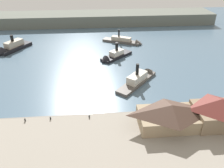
{
  "coord_description": "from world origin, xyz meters",
  "views": [
    {
      "loc": [
        -0.48,
        -63.8,
        47.18
      ],
      "look_at": [
        6.19,
        13.95,
        2.0
      ],
      "focal_mm": 36.62,
      "sensor_mm": 36.0,
      "label": 1
    }
  ],
  "objects_px": {
    "ferry_shed_central_terminal": "(219,111)",
    "mooring_post_east": "(89,116)",
    "mooring_post_center_east": "(50,118)",
    "ferry_outer_harbor": "(126,41)",
    "ferry_approaching_west": "(113,56)",
    "ferry_moored_west": "(140,78)",
    "ferry_shed_east_terminal": "(171,115)",
    "ferry_near_quay": "(11,48)",
    "mooring_post_center_west": "(25,120)"
  },
  "relations": [
    {
      "from": "ferry_shed_central_terminal",
      "to": "mooring_post_center_west",
      "type": "distance_m",
      "value": 59.67
    },
    {
      "from": "mooring_post_center_east",
      "to": "mooring_post_east",
      "type": "xyz_separation_m",
      "value": [
        12.28,
        -0.03,
        0.0
      ]
    },
    {
      "from": "ferry_shed_east_terminal",
      "to": "mooring_post_east",
      "type": "xyz_separation_m",
      "value": [
        -24.52,
        5.8,
        -3.23
      ]
    },
    {
      "from": "ferry_moored_west",
      "to": "ferry_near_quay",
      "type": "distance_m",
      "value": 75.35
    },
    {
      "from": "ferry_shed_east_terminal",
      "to": "mooring_post_center_east",
      "type": "height_order",
      "value": "ferry_shed_east_terminal"
    },
    {
      "from": "mooring_post_east",
      "to": "ferry_approaching_west",
      "type": "relative_size",
      "value": 0.05
    },
    {
      "from": "mooring_post_center_east",
      "to": "mooring_post_east",
      "type": "bearing_deg",
      "value": -0.14
    },
    {
      "from": "mooring_post_center_east",
      "to": "mooring_post_east",
      "type": "height_order",
      "value": "same"
    },
    {
      "from": "ferry_shed_central_terminal",
      "to": "ferry_near_quay",
      "type": "bearing_deg",
      "value": 139.55
    },
    {
      "from": "ferry_shed_central_terminal",
      "to": "mooring_post_center_west",
      "type": "xyz_separation_m",
      "value": [
        -59.25,
        5.84,
        -3.99
      ]
    },
    {
      "from": "ferry_outer_harbor",
      "to": "ferry_near_quay",
      "type": "bearing_deg",
      "value": -173.89
    },
    {
      "from": "ferry_near_quay",
      "to": "ferry_outer_harbor",
      "type": "bearing_deg",
      "value": 6.11
    },
    {
      "from": "ferry_moored_west",
      "to": "ferry_outer_harbor",
      "type": "height_order",
      "value": "ferry_moored_west"
    },
    {
      "from": "ferry_shed_central_terminal",
      "to": "ferry_moored_west",
      "type": "relative_size",
      "value": 0.66
    },
    {
      "from": "mooring_post_east",
      "to": "ferry_moored_west",
      "type": "bearing_deg",
      "value": 48.66
    },
    {
      "from": "ferry_near_quay",
      "to": "ferry_moored_west",
      "type": "bearing_deg",
      "value": -31.49
    },
    {
      "from": "ferry_shed_central_terminal",
      "to": "ferry_moored_west",
      "type": "bearing_deg",
      "value": 120.14
    },
    {
      "from": "mooring_post_east",
      "to": "ferry_outer_harbor",
      "type": "height_order",
      "value": "ferry_outer_harbor"
    },
    {
      "from": "mooring_post_center_west",
      "to": "ferry_moored_west",
      "type": "height_order",
      "value": "ferry_moored_west"
    },
    {
      "from": "mooring_post_center_west",
      "to": "ferry_moored_west",
      "type": "distance_m",
      "value": 48.31
    },
    {
      "from": "ferry_shed_central_terminal",
      "to": "mooring_post_east",
      "type": "xyz_separation_m",
      "value": [
        -39.17,
        6.11,
        -3.99
      ]
    },
    {
      "from": "mooring_post_east",
      "to": "ferry_near_quay",
      "type": "relative_size",
      "value": 0.04
    },
    {
      "from": "ferry_moored_west",
      "to": "ferry_near_quay",
      "type": "height_order",
      "value": "ferry_moored_west"
    },
    {
      "from": "ferry_shed_central_terminal",
      "to": "mooring_post_center_east",
      "type": "height_order",
      "value": "ferry_shed_central_terminal"
    },
    {
      "from": "ferry_approaching_west",
      "to": "ferry_near_quay",
      "type": "bearing_deg",
      "value": 164.26
    },
    {
      "from": "mooring_post_east",
      "to": "ferry_moored_west",
      "type": "height_order",
      "value": "ferry_moored_west"
    },
    {
      "from": "mooring_post_east",
      "to": "mooring_post_center_east",
      "type": "bearing_deg",
      "value": 179.86
    },
    {
      "from": "ferry_shed_central_terminal",
      "to": "ferry_outer_harbor",
      "type": "bearing_deg",
      "value": 102.89
    },
    {
      "from": "ferry_moored_west",
      "to": "ferry_near_quay",
      "type": "bearing_deg",
      "value": 148.51
    },
    {
      "from": "mooring_post_center_west",
      "to": "ferry_moored_west",
      "type": "bearing_deg",
      "value": 30.7
    },
    {
      "from": "mooring_post_center_east",
      "to": "ferry_outer_harbor",
      "type": "xyz_separation_m",
      "value": [
        33.89,
        70.61,
        -0.45
      ]
    },
    {
      "from": "mooring_post_center_west",
      "to": "mooring_post_east",
      "type": "bearing_deg",
      "value": 0.78
    },
    {
      "from": "ferry_moored_west",
      "to": "ferry_approaching_west",
      "type": "distance_m",
      "value": 25.65
    },
    {
      "from": "ferry_shed_central_terminal",
      "to": "mooring_post_east",
      "type": "relative_size",
      "value": 16.3
    },
    {
      "from": "mooring_post_center_east",
      "to": "ferry_near_quay",
      "type": "bearing_deg",
      "value": 115.58
    },
    {
      "from": "mooring_post_center_east",
      "to": "ferry_outer_harbor",
      "type": "bearing_deg",
      "value": 64.36
    },
    {
      "from": "ferry_moored_west",
      "to": "mooring_post_center_east",
      "type": "bearing_deg",
      "value": -144.17
    },
    {
      "from": "ferry_shed_east_terminal",
      "to": "mooring_post_east",
      "type": "bearing_deg",
      "value": 166.69
    },
    {
      "from": "ferry_moored_west",
      "to": "ferry_outer_harbor",
      "type": "relative_size",
      "value": 0.93
    },
    {
      "from": "mooring_post_center_east",
      "to": "ferry_outer_harbor",
      "type": "height_order",
      "value": "ferry_outer_harbor"
    },
    {
      "from": "ferry_moored_west",
      "to": "ferry_shed_central_terminal",
      "type": "bearing_deg",
      "value": -59.86
    },
    {
      "from": "ferry_outer_harbor",
      "to": "ferry_near_quay",
      "type": "relative_size",
      "value": 1.12
    },
    {
      "from": "mooring_post_center_west",
      "to": "ferry_outer_harbor",
      "type": "xyz_separation_m",
      "value": [
        41.69,
        70.92,
        -0.45
      ]
    },
    {
      "from": "mooring_post_center_east",
      "to": "ferry_near_quay",
      "type": "distance_m",
      "value": 70.65
    },
    {
      "from": "ferry_outer_harbor",
      "to": "ferry_approaching_west",
      "type": "height_order",
      "value": "ferry_approaching_west"
    },
    {
      "from": "ferry_shed_east_terminal",
      "to": "mooring_post_center_west",
      "type": "relative_size",
      "value": 21.62
    },
    {
      "from": "ferry_shed_east_terminal",
      "to": "ferry_approaching_west",
      "type": "relative_size",
      "value": 1.06
    },
    {
      "from": "mooring_post_center_east",
      "to": "ferry_moored_west",
      "type": "relative_size",
      "value": 0.04
    },
    {
      "from": "ferry_shed_central_terminal",
      "to": "ferry_outer_harbor",
      "type": "height_order",
      "value": "ferry_shed_central_terminal"
    },
    {
      "from": "ferry_shed_east_terminal",
      "to": "ferry_moored_west",
      "type": "bearing_deg",
      "value": 95.79
    }
  ]
}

